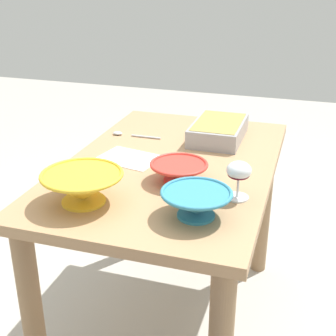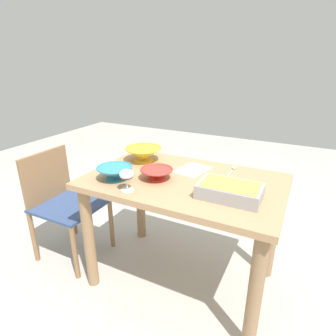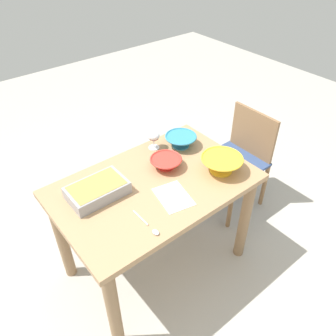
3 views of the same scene
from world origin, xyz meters
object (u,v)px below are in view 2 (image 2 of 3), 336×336
at_px(dining_table, 184,199).
at_px(small_bowl, 143,154).
at_px(napkin, 192,170).
at_px(wine_glass, 127,176).
at_px(mixing_bowl, 157,173).
at_px(serving_spoon, 233,170).
at_px(chair, 62,200).
at_px(serving_bowl, 115,172).
at_px(casserole_dish, 230,190).

distance_m(dining_table, small_bowl, 0.47).
bearing_deg(napkin, wine_glass, 65.55).
distance_m(wine_glass, mixing_bowl, 0.23).
bearing_deg(wine_glass, serving_spoon, -128.46).
bearing_deg(napkin, small_bowl, -0.45).
xyz_separation_m(mixing_bowl, small_bowl, (0.24, -0.25, 0.02)).
bearing_deg(dining_table, mixing_bowl, 27.10).
height_order(chair, wine_glass, wine_glass).
bearing_deg(serving_spoon, chair, 18.43).
relative_size(chair, napkin, 3.58).
xyz_separation_m(serving_bowl, serving_spoon, (-0.61, -0.47, -0.04)).
relative_size(dining_table, chair, 1.45).
relative_size(chair, mixing_bowl, 4.07).
relative_size(wine_glass, serving_bowl, 0.59).
distance_m(casserole_dish, serving_spoon, 0.40).
distance_m(dining_table, serving_bowl, 0.47).
bearing_deg(dining_table, serving_bowl, 27.60).
height_order(small_bowl, serving_bowl, small_bowl).
relative_size(dining_table, casserole_dish, 3.61).
bearing_deg(mixing_bowl, napkin, -119.98).
height_order(wine_glass, casserole_dish, wine_glass).
bearing_deg(chair, napkin, -163.11).
xyz_separation_m(casserole_dish, serving_bowl, (0.70, 0.08, 0.00)).
height_order(wine_glass, napkin, wine_glass).
bearing_deg(small_bowl, chair, 27.22).
relative_size(wine_glass, small_bowl, 0.49).
distance_m(dining_table, napkin, 0.22).
height_order(casserole_dish, mixing_bowl, casserole_dish).
distance_m(small_bowl, serving_spoon, 0.64).
height_order(casserole_dish, napkin, casserole_dish).
xyz_separation_m(wine_glass, napkin, (-0.21, -0.46, -0.09)).
xyz_separation_m(dining_table, casserole_dish, (-0.32, 0.12, 0.18)).
bearing_deg(wine_glass, dining_table, -126.70).
relative_size(casserole_dish, serving_bowl, 1.53).
xyz_separation_m(chair, mixing_bowl, (-0.81, -0.05, 0.35)).
bearing_deg(napkin, serving_bowl, 44.71).
bearing_deg(serving_spoon, small_bowl, 9.62).
distance_m(chair, wine_glass, 0.86).
distance_m(dining_table, mixing_bowl, 0.25).
bearing_deg(dining_table, casserole_dish, 159.56).
relative_size(chair, small_bowl, 3.16).
distance_m(small_bowl, serving_bowl, 0.37).
height_order(chair, serving_bowl, serving_bowl).
bearing_deg(casserole_dish, serving_spoon, -77.77).
relative_size(chair, casserole_dish, 2.49).
xyz_separation_m(casserole_dish, small_bowl, (0.71, -0.29, 0.01)).
relative_size(serving_bowl, napkin, 0.94).
bearing_deg(wine_glass, napkin, -114.45).
distance_m(casserole_dish, small_bowl, 0.77).
height_order(dining_table, small_bowl, small_bowl).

